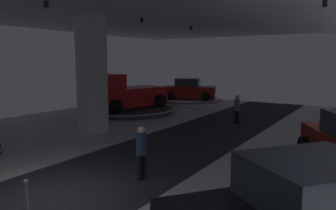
{
  "coord_description": "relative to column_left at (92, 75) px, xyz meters",
  "views": [
    {
      "loc": [
        6.63,
        -4.84,
        3.45
      ],
      "look_at": [
        -1.37,
        7.73,
        1.4
      ],
      "focal_mm": 34.58,
      "sensor_mm": 36.0,
      "label": 1
    }
  ],
  "objects": [
    {
      "name": "ground",
      "position": [
        4.78,
        -6.28,
        -2.77
      ],
      "size": [
        24.0,
        44.0,
        0.06
      ],
      "color": "#B2B2B7"
    },
    {
      "name": "column_left",
      "position": [
        0.0,
        0.0,
        0.0
      ],
      "size": [
        1.48,
        1.48,
        5.5
      ],
      "color": "silver",
      "rests_on": "ground"
    },
    {
      "name": "display_car_deep_left",
      "position": [
        -1.3,
        12.05,
        -1.67
      ],
      "size": [
        4.56,
        3.32,
        1.71
      ],
      "color": "maroon",
      "rests_on": "display_platform_deep_left"
    },
    {
      "name": "pickup_truck_far_left",
      "position": [
        -2.38,
        5.18,
        -1.5
      ],
      "size": [
        3.52,
        5.62,
        2.3
      ],
      "color": "red",
      "rests_on": "display_platform_far_left"
    },
    {
      "name": "display_platform_deep_left",
      "position": [
        -1.27,
        12.06,
        -2.57
      ],
      "size": [
        5.47,
        5.47,
        0.32
      ],
      "color": "silver",
      "rests_on": "ground"
    },
    {
      "name": "stanchion_b",
      "position": [
        5.46,
        -7.29,
        -2.38
      ],
      "size": [
        0.28,
        0.28,
        1.01
      ],
      "color": "#333338",
      "rests_on": "ground"
    },
    {
      "name": "visitor_walking_far",
      "position": [
        5.21,
        5.64,
        -1.84
      ],
      "size": [
        0.32,
        0.32,
        1.59
      ],
      "color": "black",
      "rests_on": "ground"
    },
    {
      "name": "display_platform_far_left",
      "position": [
        -2.31,
        5.5,
        -2.58
      ],
      "size": [
        6.07,
        6.07,
        0.31
      ],
      "color": "#333338",
      "rests_on": "ground"
    },
    {
      "name": "visitor_walking_near",
      "position": [
        5.9,
        -3.89,
        -1.84
      ],
      "size": [
        0.32,
        0.32,
        1.59
      ],
      "color": "black",
      "rests_on": "ground"
    }
  ]
}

